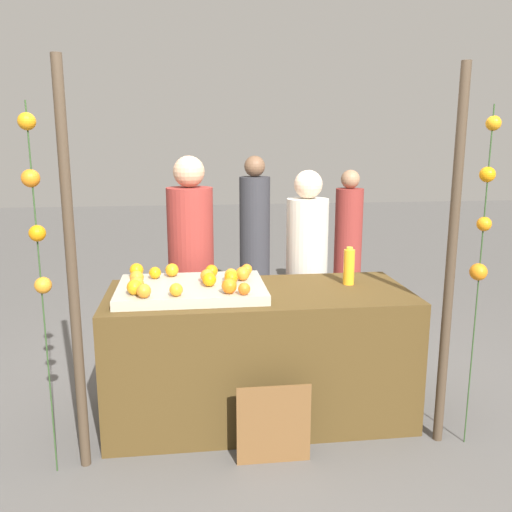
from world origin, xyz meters
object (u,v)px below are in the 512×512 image
at_px(orange_1, 137,284).
at_px(vendor_left, 192,278).
at_px(chalkboard_sign, 274,425).
at_px(vendor_right, 306,280).
at_px(stall_counter, 259,354).
at_px(juice_bottle, 349,267).
at_px(orange_0, 244,289).

bearing_deg(orange_1, vendor_left, 66.37).
height_order(chalkboard_sign, vendor_right, vendor_right).
relative_size(stall_counter, vendor_right, 1.22).
relative_size(juice_bottle, vendor_right, 0.16).
relative_size(orange_1, chalkboard_sign, 0.18).
bearing_deg(stall_counter, orange_0, -114.37).
distance_m(orange_1, chalkboard_sign, 1.15).
bearing_deg(orange_0, vendor_left, 107.96).
bearing_deg(chalkboard_sign, orange_0, 114.64).
xyz_separation_m(stall_counter, orange_1, (-0.76, -0.10, 0.53)).
bearing_deg(vendor_right, chalkboard_sign, -110.07).
xyz_separation_m(juice_bottle, vendor_left, (-1.04, 0.56, -0.19)).
xyz_separation_m(stall_counter, chalkboard_sign, (0.01, -0.56, -0.20)).
relative_size(vendor_left, vendor_right, 1.07).
bearing_deg(vendor_left, orange_1, -113.63).
relative_size(orange_1, vendor_right, 0.06).
xyz_separation_m(stall_counter, vendor_right, (0.46, 0.67, 0.31)).
bearing_deg(chalkboard_sign, vendor_left, 109.60).
distance_m(juice_bottle, vendor_right, 0.63).
relative_size(juice_bottle, chalkboard_sign, 0.53).
height_order(juice_bottle, chalkboard_sign, juice_bottle).
bearing_deg(stall_counter, chalkboard_sign, -88.94).
bearing_deg(orange_0, orange_1, 164.80).
relative_size(stall_counter, vendor_left, 1.15).
distance_m(stall_counter, vendor_left, 0.86).
relative_size(orange_0, chalkboard_sign, 0.15).
distance_m(stall_counter, orange_0, 0.60).
relative_size(stall_counter, orange_0, 26.61).
bearing_deg(chalkboard_sign, juice_bottle, 47.32).
height_order(stall_counter, orange_0, orange_0).
xyz_separation_m(vendor_left, vendor_right, (0.88, 0.01, -0.05)).
bearing_deg(stall_counter, vendor_left, 122.75).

